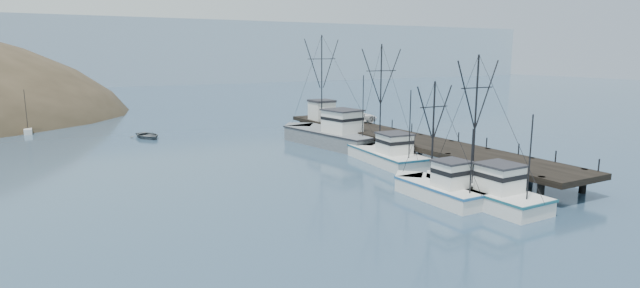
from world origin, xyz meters
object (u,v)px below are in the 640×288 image
object	(u,v)px
trawler_mid	(438,189)
pickup_truck	(355,116)
pier_shed	(322,110)
motorboat	(148,138)
trawler_near	(482,192)
work_vessel	(330,135)
pier	(403,139)
trawler_far	(385,154)

from	to	relation	value
trawler_mid	pickup_truck	xyz separation A→B (m)	(10.11, 27.36, 2.01)
pier_shed	motorboat	xyz separation A→B (m)	(-22.06, 8.23, -3.42)
trawler_mid	pier_shed	world-z (taller)	trawler_mid
pickup_truck	trawler_mid	bearing A→B (deg)	168.26
trawler_near	motorboat	xyz separation A→B (m)	(-16.77, 42.57, -0.82)
trawler_near	work_vessel	bearing A→B (deg)	85.56
pier	motorboat	xyz separation A→B (m)	(-23.25, 24.77, -1.69)
trawler_far	work_vessel	distance (m)	11.33
trawler_far	pickup_truck	bearing A→B (deg)	68.53
pier	pickup_truck	world-z (taller)	pickup_truck
trawler_near	trawler_mid	distance (m)	3.24
trawler_mid	trawler_far	xyz separation A→B (m)	(4.42, 12.88, 0.00)
trawler_near	work_vessel	size ratio (longest dim) A/B	0.69
pier_shed	trawler_mid	bearing A→B (deg)	-103.30
work_vessel	pier_shed	world-z (taller)	work_vessel
trawler_near	pier_shed	bearing A→B (deg)	81.25
pier	trawler_mid	distance (m)	17.83
trawler_near	trawler_mid	size ratio (longest dim) A/B	1.21
pier_shed	pickup_truck	distance (m)	5.36
pier	work_vessel	distance (m)	9.77
pickup_truck	motorboat	distance (m)	27.92
pier_shed	trawler_near	bearing A→B (deg)	-98.75
pier_shed	motorboat	distance (m)	23.79
trawler_mid	motorboat	xyz separation A→B (m)	(-14.49, 40.28, -0.82)
pier	trawler_near	distance (m)	18.97
trawler_mid	motorboat	world-z (taller)	trawler_mid
trawler_near	trawler_far	distance (m)	15.33
trawler_near	trawler_far	bearing A→B (deg)	82.02
trawler_mid	pier_shed	size ratio (longest dim) A/B	2.95
pier_shed	work_vessel	bearing A→B (deg)	-112.37
trawler_mid	trawler_far	size ratio (longest dim) A/B	0.76
trawler_far	trawler_near	bearing A→B (deg)	-97.98
trawler_far	motorboat	size ratio (longest dim) A/B	2.50
trawler_near	trawler_mid	bearing A→B (deg)	134.90
pier	work_vessel	xyz separation A→B (m)	(-4.42, 8.70, -0.46)
work_vessel	pier_shed	size ratio (longest dim) A/B	5.21
trawler_far	pier_shed	size ratio (longest dim) A/B	3.89
pier	trawler_far	world-z (taller)	trawler_far
motorboat	pickup_truck	bearing A→B (deg)	-40.38
trawler_mid	trawler_far	distance (m)	13.62
work_vessel	pier	bearing A→B (deg)	-63.06
trawler_far	pickup_truck	xyz separation A→B (m)	(5.70, 14.48, 2.00)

